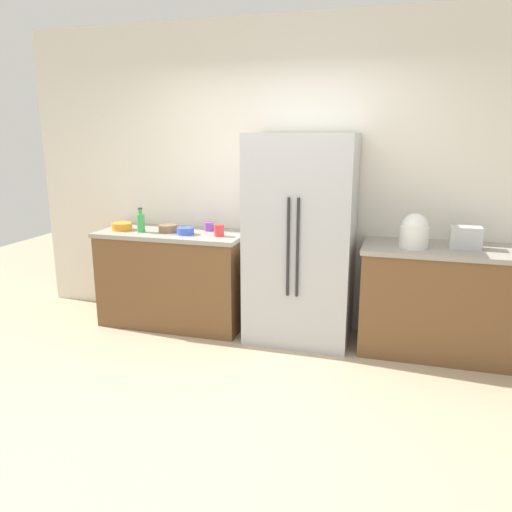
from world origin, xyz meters
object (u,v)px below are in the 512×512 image
object	(u,v)px
bowl_a	(168,228)
toaster	(466,238)
cup_a	(219,230)
rice_cooker	(414,232)
bowl_b	(122,226)
bowl_c	(186,231)
refrigerator	(301,240)
bottle_a	(141,222)
cup_b	(209,227)

from	to	relation	value
bowl_a	toaster	bearing A→B (deg)	1.05
bowl_a	cup_a	bearing A→B (deg)	-4.80
rice_cooker	bowl_b	bearing A→B (deg)	179.50
toaster	bowl_c	world-z (taller)	toaster
refrigerator	rice_cooker	size ratio (longest dim) A/B	6.51
bowl_b	bowl_c	world-z (taller)	bowl_b
refrigerator	cup_a	world-z (taller)	refrigerator
bottle_a	bowl_b	bearing A→B (deg)	168.86
cup_a	toaster	bearing A→B (deg)	2.55
refrigerator	bowl_c	bearing A→B (deg)	-175.91
refrigerator	bowl_a	world-z (taller)	refrigerator
cup_b	cup_a	bearing A→B (deg)	-49.31
cup_a	bottle_a	bearing A→B (deg)	-178.45
cup_a	bowl_a	bearing A→B (deg)	175.20
rice_cooker	cup_b	world-z (taller)	rice_cooker
bowl_a	bowl_c	xyz separation A→B (m)	(0.21, -0.06, -0.00)
refrigerator	cup_b	world-z (taller)	refrigerator
rice_cooker	bowl_b	xyz separation A→B (m)	(-2.72, 0.02, -0.10)
bowl_a	refrigerator	bearing A→B (deg)	0.80
bottle_a	cup_b	bearing A→B (deg)	21.29
cup_b	bowl_a	size ratio (longest dim) A/B	0.51
toaster	cup_a	distance (m)	2.11
rice_cooker	bowl_c	world-z (taller)	rice_cooker
refrigerator	bowl_b	world-z (taller)	refrigerator
bowl_a	cup_b	bearing A→B (deg)	25.27
bowl_b	toaster	bearing A→B (deg)	1.26
cup_b	bowl_a	distance (m)	0.39
bowl_b	bowl_c	xyz separation A→B (m)	(0.69, -0.04, -0.00)
refrigerator	cup_b	distance (m)	0.94
toaster	cup_b	distance (m)	2.29
bowl_b	rice_cooker	bearing A→B (deg)	-0.50
rice_cooker	bowl_a	xyz separation A→B (m)	(-2.24, 0.04, -0.10)
toaster	cup_b	bearing A→B (deg)	177.00
rice_cooker	cup_a	size ratio (longest dim) A/B	2.67
refrigerator	cup_a	xyz separation A→B (m)	(-0.75, -0.06, 0.06)
rice_cooker	bowl_a	bearing A→B (deg)	178.87
bowl_a	bowl_c	size ratio (longest dim) A/B	1.11
bottle_a	bowl_c	size ratio (longest dim) A/B	1.50
bottle_a	cup_b	xyz separation A→B (m)	(0.60, 0.23, -0.05)
toaster	cup_a	bearing A→B (deg)	-177.45
refrigerator	toaster	size ratio (longest dim) A/B	7.60
refrigerator	bowl_b	distance (m)	1.77
bowl_b	bottle_a	bearing A→B (deg)	-11.14
refrigerator	bottle_a	size ratio (longest dim) A/B	7.87
cup_a	bowl_a	size ratio (longest dim) A/B	0.61
toaster	bowl_b	size ratio (longest dim) A/B	1.24
bowl_c	cup_a	bearing A→B (deg)	2.37
bottle_a	bowl_a	distance (m)	0.26
rice_cooker	bowl_b	size ratio (longest dim) A/B	1.44
cup_a	refrigerator	bearing A→B (deg)	4.84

